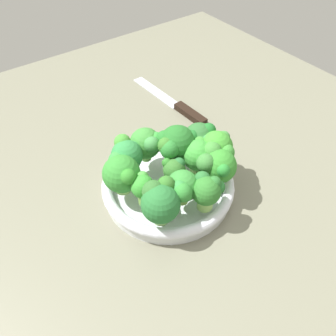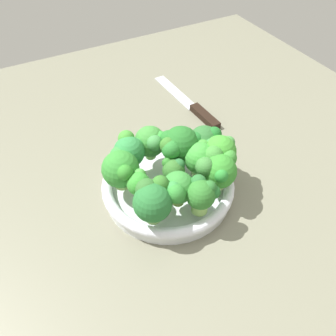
{
  "view_description": "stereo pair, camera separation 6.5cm",
  "coord_description": "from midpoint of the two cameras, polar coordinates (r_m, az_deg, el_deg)",
  "views": [
    {
      "loc": [
        -24.9,
        -36.14,
        51.92
      ],
      "look_at": [
        2.66,
        1.26,
        6.6
      ],
      "focal_mm": 39.11,
      "sensor_mm": 36.0,
      "label": 1
    },
    {
      "loc": [
        -19.43,
        -39.62,
        51.92
      ],
      "look_at": [
        2.66,
        1.26,
        6.6
      ],
      "focal_mm": 39.11,
      "sensor_mm": 36.0,
      "label": 2
    }
  ],
  "objects": [
    {
      "name": "broccoli_floret_0",
      "position": [
        0.64,
        -1.95,
        -0.28
      ],
      "size": [
        4.15,
        4.25,
        5.3
      ],
      "color": "#92D274",
      "rests_on": "bowl"
    },
    {
      "name": "broccoli_floret_7",
      "position": [
        0.6,
        3.04,
        -3.58
      ],
      "size": [
        5.62,
        5.6,
        6.46
      ],
      "color": "#8FC262",
      "rests_on": "bowl"
    },
    {
      "name": "broccoli_floret_9",
      "position": [
        0.6,
        -0.82,
        -3.22
      ],
      "size": [
        5.85,
        6.28,
        6.59
      ],
      "color": "#87B64F",
      "rests_on": "bowl"
    },
    {
      "name": "broccoli_floret_10",
      "position": [
        0.67,
        4.9,
        3.1
      ],
      "size": [
        6.55,
        7.12,
        7.39
      ],
      "color": "#98D36A",
      "rests_on": "bowl"
    },
    {
      "name": "broccoli_floret_4",
      "position": [
        0.58,
        -4.48,
        -5.34
      ],
      "size": [
        6.88,
        6.99,
        7.32
      ],
      "color": "#7FB15F",
      "rests_on": "bowl"
    },
    {
      "name": "ground_plane",
      "position": [
        0.69,
        -3.87,
        -6.32
      ],
      "size": [
        130.0,
        130.0,
        2.5
      ],
      "primitive_type": "cube",
      "color": "slate"
    },
    {
      "name": "knife",
      "position": [
        0.9,
        -0.58,
        9.63
      ],
      "size": [
        3.41,
        26.67,
        1.5
      ],
      "color": "silver",
      "rests_on": "ground_plane"
    },
    {
      "name": "broccoli_floret_1",
      "position": [
        0.66,
        -9.21,
        1.95
      ],
      "size": [
        5.96,
        6.43,
        7.42
      ],
      "color": "#84C658",
      "rests_on": "bowl"
    },
    {
      "name": "broccoli_floret_8",
      "position": [
        0.69,
        2.17,
        4.53
      ],
      "size": [
        6.47,
        6.03,
        7.17
      ],
      "color": "#A0CA66",
      "rests_on": "bowl"
    },
    {
      "name": "broccoli_floret_5",
      "position": [
        0.64,
        4.79,
        0.44
      ],
      "size": [
        7.2,
        7.3,
        7.15
      ],
      "color": "#9AC871",
      "rests_on": "bowl"
    },
    {
      "name": "bowl",
      "position": [
        0.68,
        -2.72,
        -3.0
      ],
      "size": [
        24.54,
        24.54,
        3.6
      ],
      "color": "silver",
      "rests_on": "ground_plane"
    },
    {
      "name": "broccoli_floret_2",
      "position": [
        0.63,
        -10.11,
        -0.97
      ],
      "size": [
        6.66,
        8.26,
        7.33
      ],
      "color": "#95C662",
      "rests_on": "bowl"
    },
    {
      "name": "broccoli_floret_12",
      "position": [
        0.66,
        2.04,
        1.88
      ],
      "size": [
        5.78,
        5.78,
        6.8
      ],
      "color": "#98D068",
      "rests_on": "bowl"
    },
    {
      "name": "broccoli_floret_3",
      "position": [
        0.61,
        -6.95,
        -3.1
      ],
      "size": [
        4.02,
        4.34,
        6.01
      ],
      "color": "#89CA57",
      "rests_on": "bowl"
    },
    {
      "name": "broccoli_floret_6",
      "position": [
        0.68,
        -5.93,
        3.71
      ],
      "size": [
        6.17,
        6.99,
        6.9
      ],
      "color": "#91CC69",
      "rests_on": "bowl"
    },
    {
      "name": "broccoli_floret_11",
      "position": [
        0.67,
        -1.73,
        3.65
      ],
      "size": [
        7.77,
        6.76,
        8.23
      ],
      "color": "#79BB58",
      "rests_on": "bowl"
    }
  ]
}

